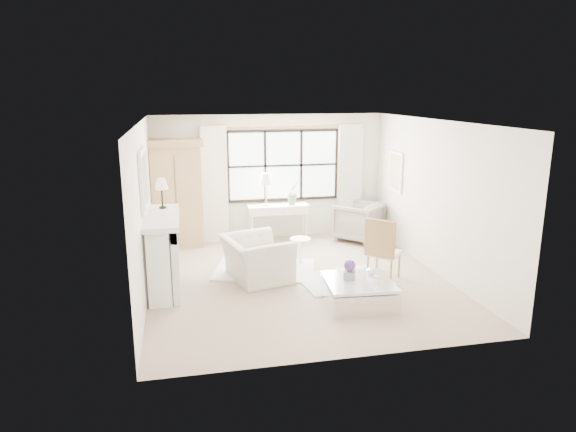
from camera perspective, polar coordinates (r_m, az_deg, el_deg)
name	(u,v)px	position (r m, az deg, el deg)	size (l,w,h in m)	color
floor	(298,279)	(8.95, 1.11, -7.07)	(5.50, 5.50, 0.00)	tan
ceiling	(299,121)	(8.38, 1.20, 10.46)	(5.50, 5.50, 0.00)	white
wall_back	(270,177)	(11.21, -2.06, 4.34)	(5.00, 5.00, 0.00)	silver
wall_front	(352,253)	(6.01, 7.16, -4.09)	(5.00, 5.00, 0.00)	beige
wall_left	(144,211)	(8.37, -15.76, 0.59)	(5.50, 5.50, 0.00)	silver
wall_right	(436,197)	(9.45, 16.10, 2.03)	(5.50, 5.50, 0.00)	beige
window_pane	(283,165)	(11.21, -0.54, 5.64)	(2.40, 0.02, 1.50)	silver
window_frame	(283,165)	(11.20, -0.53, 5.63)	(2.50, 0.04, 1.50)	black
curtain_rod	(284,125)	(11.06, -0.49, 10.06)	(0.04, 0.04, 3.30)	#C69144
curtain_left	(215,185)	(10.99, -8.15, 3.41)	(0.55, 0.10, 2.47)	white
curtain_right	(350,180)	(11.58, 6.85, 3.98)	(0.55, 0.10, 2.47)	beige
fireplace	(161,252)	(8.54, -13.93, -3.93)	(0.58, 1.66, 1.26)	silver
mirror_frame	(143,180)	(8.27, -15.77, 3.90)	(0.05, 1.15, 0.95)	white
mirror_glass	(145,180)	(8.27, -15.56, 3.92)	(0.02, 1.00, 0.80)	silver
art_frame	(396,172)	(10.90, 11.86, 4.85)	(0.04, 0.62, 0.82)	white
art_canvas	(395,172)	(10.89, 11.76, 4.85)	(0.01, 0.52, 0.72)	#C1B495
mantel_lamp	(161,185)	(8.79, -13.88, 3.34)	(0.22, 0.22, 0.51)	black
armoire	(176,193)	(10.83, -12.35, 2.56)	(1.17, 0.78, 2.24)	tan
console_table	(278,223)	(11.11, -1.11, -0.75)	(1.30, 0.45, 0.80)	white
console_lamp	(266,180)	(10.86, -2.47, 4.06)	(0.28, 0.28, 0.69)	#A67639
orchid_plant	(293,193)	(11.05, 0.53, 2.62)	(0.27, 0.22, 0.50)	#4F6946
side_table	(300,247)	(9.62, 1.37, -3.50)	(0.40, 0.40, 0.51)	white
rug_left	(265,269)	(9.39, -2.55, -5.96)	(1.78, 1.26, 0.03)	white
rug_right	(344,280)	(8.94, 6.26, -7.08)	(1.50, 1.13, 0.03)	silver
club_armchair	(256,259)	(8.85, -3.55, -4.77)	(1.16, 1.01, 0.75)	beige
wingback_chair	(358,221)	(11.26, 7.78, -0.60)	(0.88, 0.91, 0.83)	gray
french_chair	(383,262)	(9.03, 10.54, -5.03)	(0.68, 0.68, 1.08)	#9E7542
coffee_table	(359,293)	(7.99, 7.85, -8.44)	(1.08, 1.08, 0.38)	white
planter_box	(349,275)	(7.94, 6.84, -6.52)	(0.17, 0.17, 0.13)	slate
planter_flowers	(350,265)	(7.88, 6.88, -5.48)	(0.18, 0.18, 0.18)	#512A6B
pillar_candle	(377,280)	(7.82, 9.81, -6.99)	(0.08, 0.08, 0.12)	silver
coffee_vase	(371,270)	(8.17, 9.18, -5.94)	(0.14, 0.14, 0.15)	silver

